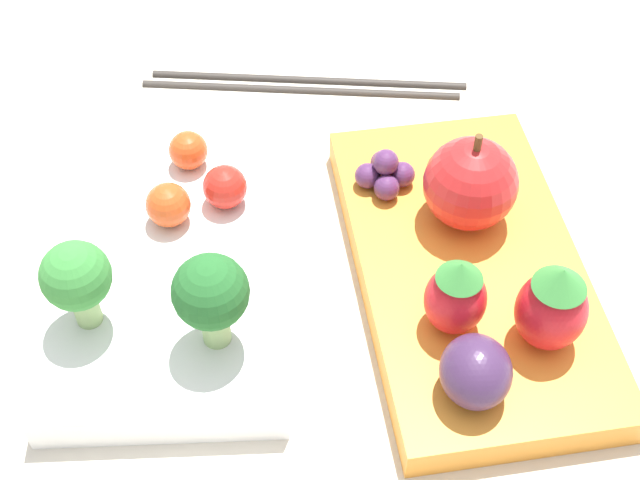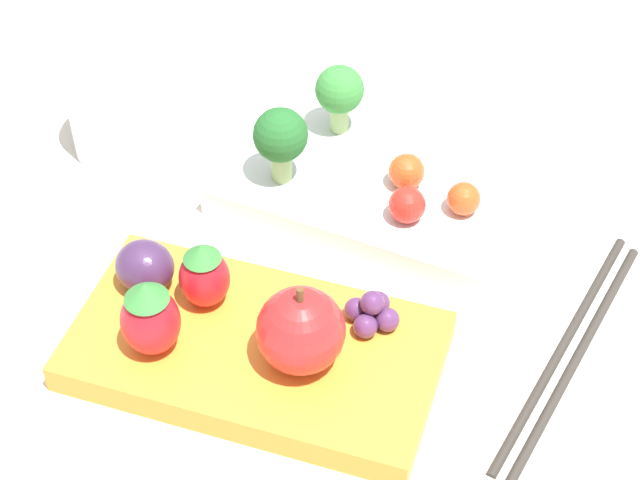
% 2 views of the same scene
% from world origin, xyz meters
% --- Properties ---
extents(ground_plane, '(4.00, 4.00, 0.00)m').
position_xyz_m(ground_plane, '(0.00, 0.00, 0.00)').
color(ground_plane, beige).
extents(bento_box_savoury, '(0.20, 0.12, 0.02)m').
position_xyz_m(bento_box_savoury, '(0.01, 0.08, 0.01)').
color(bento_box_savoury, white).
rests_on(bento_box_savoury, ground_plane).
extents(bento_box_fruit, '(0.23, 0.14, 0.02)m').
position_xyz_m(bento_box_fruit, '(0.00, -0.08, 0.01)').
color(bento_box_fruit, orange).
rests_on(bento_box_fruit, ground_plane).
extents(broccoli_floret_0, '(0.04, 0.04, 0.06)m').
position_xyz_m(broccoli_floret_0, '(-0.05, 0.05, 0.06)').
color(broccoli_floret_0, '#93B770').
rests_on(broccoli_floret_0, bento_box_savoury).
extents(broccoli_floret_1, '(0.03, 0.03, 0.05)m').
position_xyz_m(broccoli_floret_1, '(-0.03, 0.12, 0.06)').
color(broccoli_floret_1, '#93B770').
rests_on(broccoli_floret_1, bento_box_savoury).
extents(cherry_tomato_0, '(0.02, 0.02, 0.02)m').
position_xyz_m(cherry_tomato_0, '(0.03, 0.08, 0.03)').
color(cherry_tomato_0, '#DB4C1E').
rests_on(cherry_tomato_0, bento_box_savoury).
extents(cherry_tomato_1, '(0.02, 0.02, 0.02)m').
position_xyz_m(cherry_tomato_1, '(0.08, 0.07, 0.03)').
color(cherry_tomato_1, '#DB4C1E').
rests_on(cherry_tomato_1, bento_box_savoury).
extents(cherry_tomato_2, '(0.02, 0.02, 0.02)m').
position_xyz_m(cherry_tomato_2, '(0.05, 0.05, 0.03)').
color(cherry_tomato_2, red).
rests_on(cherry_tomato_2, bento_box_savoury).
extents(apple, '(0.05, 0.05, 0.06)m').
position_xyz_m(apple, '(0.03, -0.08, 0.04)').
color(apple, red).
rests_on(apple, bento_box_fruit).
extents(strawberry_0, '(0.03, 0.03, 0.05)m').
position_xyz_m(strawberry_0, '(-0.05, -0.11, 0.04)').
color(strawberry_0, red).
rests_on(strawberry_0, bento_box_fruit).
extents(strawberry_1, '(0.03, 0.03, 0.05)m').
position_xyz_m(strawberry_1, '(-0.04, -0.06, 0.04)').
color(strawberry_1, red).
rests_on(strawberry_1, bento_box_fruit).
extents(plum, '(0.04, 0.03, 0.03)m').
position_xyz_m(plum, '(-0.08, -0.07, 0.04)').
color(plum, '#42284C').
rests_on(plum, bento_box_fruit).
extents(grape_cluster, '(0.03, 0.03, 0.02)m').
position_xyz_m(grape_cluster, '(0.06, -0.04, 0.03)').
color(grape_cluster, '#562D5B').
rests_on(grape_cluster, bento_box_fruit).
extents(drinking_cup, '(0.07, 0.07, 0.07)m').
position_xyz_m(drinking_cup, '(-0.18, 0.06, 0.03)').
color(drinking_cup, white).
rests_on(drinking_cup, ground_plane).
extents(chopsticks_pair, '(0.04, 0.21, 0.01)m').
position_xyz_m(chopsticks_pair, '(0.17, 0.01, 0.00)').
color(chopsticks_pair, '#332D28').
rests_on(chopsticks_pair, ground_plane).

